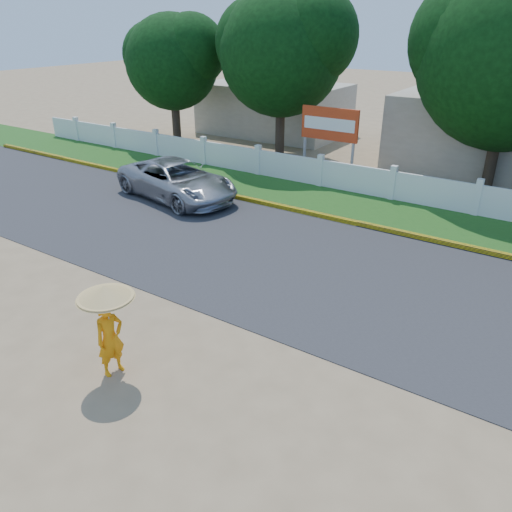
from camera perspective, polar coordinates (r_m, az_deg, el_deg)
The scene contains 9 objects.
ground at distance 10.64m, azimuth -6.06°, elevation -10.24°, with size 120.00×120.00×0.00m, color #9E8460.
road at distance 13.86m, azimuth 5.73°, elevation -1.09°, with size 60.00×7.00×0.02m, color #38383A.
grass_verge at distance 18.32m, azimuth 13.59°, elevation 5.10°, with size 60.00×3.50×0.03m, color #2D601E.
curb at distance 16.80m, azimuth 11.51°, elevation 3.67°, with size 40.00×0.18×0.16m, color yellow.
fence at distance 19.46m, azimuth 15.31°, elevation 7.78°, with size 40.00×0.10×1.10m, color silver.
building_far at distance 30.34m, azimuth 2.11°, elevation 16.46°, with size 8.00×5.00×2.80m, color #B7AD99.
vehicle at distance 19.10m, azimuth -9.03°, elevation 8.55°, with size 2.36×5.11×1.42m, color #9FA1A7.
monk_with_parasol at distance 9.59m, azimuth -16.59°, elevation -6.72°, with size 1.05×1.05×1.92m.
billboard at distance 21.22m, azimuth 8.39°, elevation 14.28°, with size 2.50×0.13×2.95m.
Camera 1 is at (5.67, -6.53, 6.20)m, focal length 35.00 mm.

